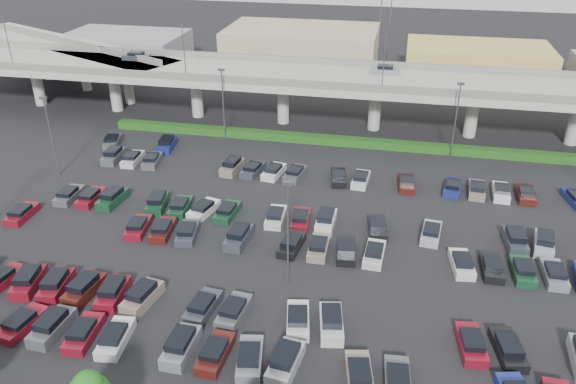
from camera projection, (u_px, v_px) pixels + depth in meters
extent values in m
plane|color=black|center=(303.00, 236.00, 58.46)|extent=(280.00, 280.00, 0.00)
cube|color=gray|center=(343.00, 81.00, 82.78)|extent=(150.00, 13.00, 1.10)
cube|color=#61605C|center=(338.00, 86.00, 76.87)|extent=(150.00, 0.50, 1.00)
cube|color=#61605C|center=(348.00, 63.00, 87.70)|extent=(150.00, 0.50, 1.00)
cylinder|color=gray|center=(38.00, 85.00, 93.72)|extent=(1.80, 1.80, 6.70)
cube|color=#61605C|center=(34.00, 67.00, 92.25)|extent=(2.60, 9.75, 0.50)
cylinder|color=gray|center=(115.00, 91.00, 91.22)|extent=(1.80, 1.80, 6.70)
cube|color=#61605C|center=(112.00, 72.00, 89.74)|extent=(2.60, 9.75, 0.50)
cylinder|color=gray|center=(197.00, 96.00, 88.71)|extent=(1.80, 1.80, 6.70)
cube|color=#61605C|center=(195.00, 77.00, 87.24)|extent=(2.60, 9.75, 0.50)
cylinder|color=gray|center=(283.00, 102.00, 86.21)|extent=(1.80, 1.80, 6.70)
cube|color=#61605C|center=(283.00, 82.00, 84.74)|extent=(2.60, 9.75, 0.50)
cylinder|color=gray|center=(375.00, 108.00, 83.71)|extent=(1.80, 1.80, 6.70)
cube|color=#61605C|center=(376.00, 88.00, 82.23)|extent=(2.60, 9.75, 0.50)
cylinder|color=gray|center=(472.00, 115.00, 81.20)|extent=(1.80, 1.80, 6.70)
cube|color=#61605C|center=(475.00, 94.00, 79.73)|extent=(2.60, 9.75, 0.50)
cylinder|color=gray|center=(575.00, 122.00, 78.70)|extent=(1.80, 1.80, 6.70)
cube|color=#313740|center=(137.00, 57.00, 91.01)|extent=(4.40, 1.82, 0.82)
cube|color=black|center=(136.00, 53.00, 90.71)|extent=(2.30, 1.60, 0.50)
cube|color=slate|center=(385.00, 71.00, 83.85)|extent=(4.40, 1.82, 0.82)
cube|color=black|center=(386.00, 67.00, 83.56)|extent=(2.30, 1.60, 0.50)
cylinder|color=#4A4A4F|center=(8.00, 43.00, 84.31)|extent=(0.14, 0.14, 8.00)
cylinder|color=#4A4A4F|center=(184.00, 52.00, 79.30)|extent=(0.14, 0.14, 8.00)
cylinder|color=#4A4A4F|center=(384.00, 63.00, 74.29)|extent=(0.14, 0.14, 8.00)
cube|color=gray|center=(64.00, 46.00, 101.60)|extent=(50.93, 30.13, 1.10)
cube|color=#61605C|center=(63.00, 41.00, 101.11)|extent=(47.34, 22.43, 1.00)
cylinder|color=gray|center=(12.00, 52.00, 113.45)|extent=(1.60, 1.60, 6.70)
cylinder|color=gray|center=(46.00, 62.00, 107.12)|extent=(1.60, 1.60, 6.70)
cylinder|color=gray|center=(85.00, 72.00, 100.78)|extent=(1.60, 1.60, 6.70)
cylinder|color=gray|center=(128.00, 84.00, 94.45)|extent=(1.60, 1.60, 6.70)
cube|color=#173D12|center=(335.00, 141.00, 79.85)|extent=(66.00, 1.60, 1.10)
cube|color=maroon|center=(23.00, 324.00, 45.83)|extent=(2.46, 4.62, 0.82)
cube|color=black|center=(19.00, 320.00, 45.37)|extent=(1.93, 2.52, 0.50)
cube|color=#4A4D51|center=(53.00, 328.00, 45.29)|extent=(2.08, 4.50, 1.05)
cube|color=black|center=(51.00, 320.00, 44.91)|extent=(1.76, 2.69, 0.65)
cube|color=maroon|center=(84.00, 334.00, 44.85)|extent=(2.16, 4.53, 0.82)
cube|color=black|center=(81.00, 329.00, 44.38)|extent=(1.78, 2.42, 0.50)
cube|color=silver|center=(116.00, 338.00, 44.36)|extent=(2.22, 4.55, 0.82)
cube|color=black|center=(113.00, 334.00, 43.89)|extent=(1.81, 2.44, 0.50)
cube|color=slate|center=(181.00, 347.00, 43.32)|extent=(1.94, 4.45, 1.05)
cube|color=black|center=(180.00, 339.00, 42.94)|extent=(1.67, 2.64, 0.65)
cube|color=#421511|center=(215.00, 354.00, 42.88)|extent=(2.04, 4.49, 0.82)
cube|color=black|center=(214.00, 349.00, 42.42)|extent=(1.71, 2.38, 0.50)
cube|color=slate|center=(250.00, 359.00, 42.39)|extent=(2.58, 4.66, 0.82)
cube|color=black|center=(249.00, 355.00, 41.93)|extent=(1.99, 2.55, 0.50)
cube|color=#A5A5AA|center=(286.00, 363.00, 41.85)|extent=(2.39, 4.60, 1.05)
cube|color=black|center=(286.00, 355.00, 41.46)|extent=(1.93, 2.79, 0.65)
cube|color=gray|center=(359.00, 376.00, 40.92)|extent=(2.62, 4.66, 0.82)
cube|color=black|center=(359.00, 371.00, 40.45)|extent=(2.01, 2.56, 0.50)
cube|color=#4A4D51|center=(397.00, 381.00, 40.42)|extent=(2.16, 4.53, 0.82)
cube|color=black|center=(398.00, 377.00, 39.96)|extent=(1.78, 2.42, 0.50)
cube|color=maroon|center=(2.00, 280.00, 51.15)|extent=(2.49, 4.63, 0.82)
cube|color=maroon|center=(29.00, 282.00, 50.60)|extent=(2.63, 4.67, 1.05)
cube|color=black|center=(27.00, 275.00, 50.22)|extent=(2.07, 2.86, 0.65)
cube|color=maroon|center=(56.00, 286.00, 50.11)|extent=(2.40, 4.61, 1.05)
cube|color=black|center=(55.00, 279.00, 49.73)|extent=(1.94, 2.79, 0.65)
cube|color=#421511|center=(85.00, 290.00, 49.62)|extent=(2.30, 4.58, 1.05)
cube|color=black|center=(83.00, 283.00, 49.23)|extent=(1.88, 2.76, 0.65)
cube|color=maroon|center=(113.00, 294.00, 49.13)|extent=(2.24, 4.56, 1.05)
cube|color=black|center=(112.00, 286.00, 48.74)|extent=(1.85, 2.74, 0.65)
cube|color=gray|center=(142.00, 298.00, 48.63)|extent=(2.52, 4.64, 1.05)
cube|color=black|center=(141.00, 290.00, 48.25)|extent=(2.01, 2.83, 0.65)
cube|color=#313740|center=(203.00, 307.00, 47.70)|extent=(2.33, 4.59, 0.82)
cube|color=black|center=(202.00, 303.00, 47.24)|extent=(1.86, 2.47, 0.50)
cube|color=#4A4D51|center=(234.00, 312.00, 47.21)|extent=(2.25, 4.56, 0.82)
cube|color=black|center=(233.00, 307.00, 46.74)|extent=(1.83, 2.45, 0.50)
cube|color=silver|center=(298.00, 320.00, 46.23)|extent=(2.59, 4.66, 0.82)
cube|color=black|center=(298.00, 316.00, 45.76)|extent=(1.99, 2.55, 0.50)
cube|color=silver|center=(331.00, 324.00, 45.68)|extent=(2.59, 4.66, 1.05)
cube|color=black|center=(332.00, 316.00, 45.30)|extent=(2.05, 2.85, 0.65)
cube|color=maroon|center=(471.00, 344.00, 43.77)|extent=(2.34, 4.59, 0.82)
cube|color=black|center=(472.00, 340.00, 43.30)|extent=(1.87, 2.48, 0.50)
cube|color=black|center=(508.00, 349.00, 43.28)|extent=(2.57, 4.65, 0.82)
cube|color=black|center=(510.00, 345.00, 42.81)|extent=(1.98, 2.55, 0.50)
cube|color=maroon|center=(22.00, 214.00, 61.65)|extent=(1.97, 4.46, 0.82)
cube|color=black|center=(20.00, 210.00, 61.19)|extent=(1.68, 2.35, 0.50)
cube|color=maroon|center=(139.00, 227.00, 59.19)|extent=(2.36, 4.59, 0.82)
cube|color=black|center=(137.00, 223.00, 58.73)|extent=(1.88, 2.48, 0.50)
cube|color=#421511|center=(163.00, 230.00, 58.70)|extent=(2.27, 4.57, 0.82)
cube|color=black|center=(162.00, 226.00, 58.23)|extent=(1.83, 2.46, 0.50)
cube|color=#313740|center=(188.00, 233.00, 58.21)|extent=(2.49, 4.63, 0.82)
cube|color=black|center=(187.00, 229.00, 57.74)|extent=(1.94, 2.52, 0.50)
cube|color=#313740|center=(239.00, 238.00, 57.17)|extent=(2.13, 4.52, 1.05)
cube|color=black|center=(238.00, 231.00, 56.79)|extent=(1.78, 2.71, 0.65)
cube|color=black|center=(292.00, 245.00, 56.24)|extent=(2.31, 4.58, 0.82)
cube|color=black|center=(291.00, 241.00, 55.78)|extent=(1.85, 2.47, 0.50)
cube|color=gray|center=(319.00, 248.00, 55.75)|extent=(1.87, 4.42, 0.82)
cube|color=black|center=(319.00, 244.00, 55.28)|extent=(1.63, 2.32, 0.50)
cube|color=black|center=(346.00, 251.00, 55.26)|extent=(2.25, 4.56, 0.82)
cube|color=black|center=(346.00, 247.00, 54.79)|extent=(1.82, 2.45, 0.50)
cube|color=silver|center=(374.00, 254.00, 54.77)|extent=(2.07, 4.50, 0.82)
cube|color=black|center=(375.00, 250.00, 54.30)|extent=(1.73, 2.39, 0.50)
cube|color=silver|center=(462.00, 264.00, 53.29)|extent=(2.37, 4.60, 0.82)
cube|color=black|center=(463.00, 260.00, 52.82)|extent=(1.89, 2.49, 0.50)
cube|color=black|center=(492.00, 268.00, 52.80)|extent=(1.91, 4.44, 0.82)
cube|color=black|center=(493.00, 263.00, 52.33)|extent=(1.65, 2.33, 0.50)
cube|color=#163E26|center=(523.00, 271.00, 52.31)|extent=(1.95, 4.45, 0.82)
cube|color=black|center=(524.00, 267.00, 51.84)|extent=(1.67, 2.35, 0.50)
cube|color=slate|center=(554.00, 275.00, 51.81)|extent=(1.87, 4.42, 0.82)
cube|color=black|center=(556.00, 270.00, 51.35)|extent=(1.63, 2.32, 0.50)
cube|color=#4A4D51|center=(69.00, 196.00, 65.49)|extent=(1.95, 4.45, 0.82)
cube|color=black|center=(68.00, 192.00, 65.02)|extent=(1.67, 2.35, 0.50)
cube|color=maroon|center=(91.00, 198.00, 65.00)|extent=(1.84, 4.41, 0.82)
cube|color=black|center=(89.00, 194.00, 64.53)|extent=(1.61, 2.31, 0.50)
cube|color=#163E26|center=(113.00, 199.00, 64.45)|extent=(2.19, 4.54, 1.05)
cube|color=black|center=(112.00, 193.00, 64.07)|extent=(1.82, 2.73, 0.65)
cube|color=#163E26|center=(158.00, 204.00, 63.47)|extent=(2.56, 4.65, 1.05)
cube|color=black|center=(157.00, 198.00, 63.08)|extent=(2.03, 2.84, 0.65)
cube|color=#163E26|center=(181.00, 207.00, 63.03)|extent=(2.18, 4.54, 0.82)
cube|color=black|center=(179.00, 203.00, 62.56)|extent=(1.79, 2.43, 0.50)
cube|color=white|center=(204.00, 210.00, 62.54)|extent=(2.84, 4.71, 0.82)
cube|color=black|center=(203.00, 206.00, 62.08)|extent=(2.11, 2.62, 0.50)
cube|color=#163E26|center=(227.00, 212.00, 62.05)|extent=(2.13, 4.52, 0.82)
cube|color=black|center=(227.00, 208.00, 61.58)|extent=(1.76, 2.41, 0.50)
cube|color=silver|center=(276.00, 217.00, 61.06)|extent=(2.02, 4.48, 0.82)
cube|color=black|center=(275.00, 213.00, 60.59)|extent=(1.70, 2.37, 0.50)
cube|color=maroon|center=(301.00, 220.00, 60.57)|extent=(2.19, 4.54, 0.82)
cube|color=black|center=(300.00, 216.00, 60.10)|extent=(1.79, 2.43, 0.50)
cube|color=white|center=(326.00, 222.00, 60.02)|extent=(1.86, 4.42, 1.05)
cube|color=black|center=(326.00, 215.00, 59.64)|extent=(1.63, 2.62, 0.65)
cube|color=black|center=(378.00, 228.00, 59.09)|extent=(2.37, 4.60, 0.82)
cube|color=black|center=(378.00, 224.00, 58.63)|extent=(1.88, 2.49, 0.50)
cube|color=#A5A5AA|center=(431.00, 234.00, 58.11)|extent=(2.33, 4.58, 0.82)
cube|color=black|center=(432.00, 229.00, 57.64)|extent=(1.86, 2.47, 0.50)
cube|color=#313740|center=(515.00, 241.00, 56.58)|extent=(2.10, 4.51, 1.05)
cube|color=black|center=(516.00, 235.00, 56.20)|extent=(1.76, 2.70, 0.65)
cube|color=#A5A5AA|center=(544.00, 245.00, 56.09)|extent=(2.58, 4.65, 1.05)
cube|color=black|center=(545.00, 238.00, 55.71)|extent=(2.04, 2.84, 0.65)
cube|color=#4A4D51|center=(114.00, 157.00, 74.96)|extent=(2.10, 4.51, 1.05)
cube|color=black|center=(113.00, 151.00, 74.57)|extent=(1.77, 2.70, 0.65)
cube|color=silver|center=(133.00, 159.00, 74.52)|extent=(2.07, 4.50, 0.82)
cube|color=black|center=(132.00, 156.00, 74.05)|extent=(1.73, 2.39, 0.50)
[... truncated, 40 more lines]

